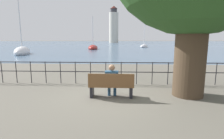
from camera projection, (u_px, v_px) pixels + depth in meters
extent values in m
plane|color=#605B51|center=(111.00, 97.00, 6.39)|extent=(1000.00, 1000.00, 0.00)
cube|color=#47607A|center=(120.00, 42.00, 162.71)|extent=(600.00, 300.00, 0.01)
cylinder|color=#423323|center=(190.00, 53.00, 6.31)|extent=(1.10, 1.10, 3.18)
cube|color=brown|center=(111.00, 86.00, 6.32)|extent=(1.62, 0.45, 0.05)
cube|color=brown|center=(111.00, 80.00, 6.08)|extent=(1.62, 0.04, 0.45)
cube|color=black|center=(92.00, 91.00, 6.39)|extent=(0.10, 0.41, 0.40)
cube|color=black|center=(131.00, 92.00, 6.32)|extent=(0.10, 0.41, 0.40)
cylinder|color=navy|center=(109.00, 90.00, 6.51)|extent=(0.11, 0.11, 0.45)
cylinder|color=navy|center=(115.00, 90.00, 6.50)|extent=(0.11, 0.11, 0.45)
cube|color=navy|center=(112.00, 83.00, 6.37)|extent=(0.40, 0.26, 0.14)
cube|color=navy|center=(112.00, 78.00, 6.25)|extent=(0.47, 0.24, 0.52)
sphere|color=#846047|center=(112.00, 68.00, 6.19)|extent=(0.23, 0.23, 0.23)
cylinder|color=black|center=(2.00, 72.00, 8.45)|extent=(0.04, 0.04, 1.05)
cylinder|color=black|center=(16.00, 72.00, 8.42)|extent=(0.04, 0.04, 1.05)
cylinder|color=black|center=(31.00, 72.00, 8.38)|extent=(0.04, 0.04, 1.05)
cylinder|color=black|center=(46.00, 72.00, 8.35)|extent=(0.04, 0.04, 1.05)
cylinder|color=black|center=(61.00, 73.00, 8.32)|extent=(0.04, 0.04, 1.05)
cylinder|color=black|center=(75.00, 73.00, 8.28)|extent=(0.04, 0.04, 1.05)
cylinder|color=black|center=(91.00, 73.00, 8.25)|extent=(0.04, 0.04, 1.05)
cylinder|color=black|center=(106.00, 73.00, 8.21)|extent=(0.04, 0.04, 1.05)
cylinder|color=black|center=(121.00, 73.00, 8.18)|extent=(0.04, 0.04, 1.05)
cylinder|color=black|center=(137.00, 73.00, 8.14)|extent=(0.04, 0.04, 1.05)
cylinder|color=black|center=(152.00, 73.00, 8.11)|extent=(0.04, 0.04, 1.05)
cylinder|color=black|center=(168.00, 73.00, 8.07)|extent=(0.04, 0.04, 1.05)
cylinder|color=black|center=(184.00, 74.00, 8.04)|extent=(0.04, 0.04, 1.05)
cylinder|color=black|center=(200.00, 74.00, 8.01)|extent=(0.04, 0.04, 1.05)
cylinder|color=black|center=(216.00, 74.00, 7.97)|extent=(0.04, 0.04, 1.05)
cylinder|color=black|center=(113.00, 63.00, 8.11)|extent=(15.17, 0.04, 0.04)
cylinder|color=black|center=(113.00, 72.00, 8.19)|extent=(15.17, 0.04, 0.04)
ellipsoid|color=maroon|center=(93.00, 48.00, 39.10)|extent=(2.38, 6.25, 1.37)
cylinder|color=silver|center=(93.00, 31.00, 38.49)|extent=(0.14, 0.14, 6.43)
ellipsoid|color=silver|center=(144.00, 46.00, 48.82)|extent=(3.36, 5.38, 1.23)
cylinder|color=silver|center=(145.00, 24.00, 47.78)|extent=(0.14, 0.14, 11.61)
ellipsoid|color=silver|center=(22.00, 52.00, 25.35)|extent=(3.55, 6.14, 1.62)
cylinder|color=silver|center=(18.00, 5.00, 24.27)|extent=(0.14, 0.14, 11.94)
ellipsoid|color=silver|center=(190.00, 47.00, 45.26)|extent=(4.49, 7.65, 1.76)
cylinder|color=silver|center=(192.00, 24.00, 44.32)|extent=(0.14, 0.14, 10.22)
cylinder|color=beige|center=(114.00, 28.00, 120.29)|extent=(6.31, 6.31, 20.35)
cylinder|color=#2D2D33|center=(114.00, 11.00, 118.38)|extent=(4.42, 4.42, 2.48)
cone|color=#4C1E19|center=(114.00, 7.00, 118.00)|extent=(5.05, 5.05, 1.99)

